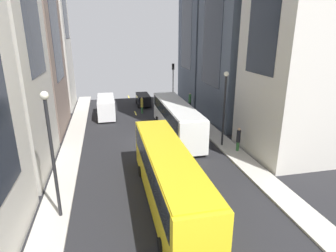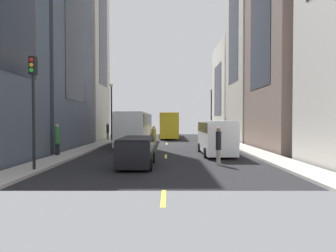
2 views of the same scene
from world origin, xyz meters
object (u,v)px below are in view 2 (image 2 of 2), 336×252
pedestrian_walking_far (109,130)px  pedestrian_crossing_near (220,144)px  delivery_van_white (217,135)px  car_black_0 (138,149)px  city_bus_white (137,126)px  pedestrian_waiting_curb (59,139)px  pedestrian_crossing_mid (155,140)px  traffic_light_near_corner (34,91)px  streetcar_yellow (170,123)px

pedestrian_walking_far → pedestrian_crossing_near: bearing=-157.2°
delivery_van_white → car_black_0: (-5.40, -5.14, -0.55)m
delivery_van_white → pedestrian_crossing_near: (-0.67, -4.73, -0.31)m
city_bus_white → pedestrian_waiting_curb: 10.78m
delivery_van_white → city_bus_white: bearing=129.7°
pedestrian_waiting_curb → pedestrian_crossing_mid: size_ratio=1.00×
traffic_light_near_corner → streetcar_yellow: bearing=75.9°
car_black_0 → pedestrian_crossing_near: (4.73, 0.41, 0.24)m
pedestrian_walking_far → traffic_light_near_corner: traffic_light_near_corner is taller
city_bus_white → streetcar_yellow: (3.56, 12.09, 0.11)m
car_black_0 → pedestrian_crossing_near: pedestrian_crossing_near is taller
city_bus_white → traffic_light_near_corner: size_ratio=2.21×
streetcar_yellow → traffic_light_near_corner: traffic_light_near_corner is taller
streetcar_yellow → pedestrian_waiting_curb: bearing=-110.0°
city_bus_white → traffic_light_near_corner: traffic_light_near_corner is taller
delivery_van_white → pedestrian_crossing_mid: size_ratio=2.69×
city_bus_white → pedestrian_waiting_curb: (-4.42, -9.80, -0.70)m
pedestrian_crossing_near → pedestrian_walking_far: (-10.59, 18.73, 0.09)m
pedestrian_crossing_mid → streetcar_yellow: bearing=-163.3°
streetcar_yellow → pedestrian_crossing_mid: bearing=-93.2°
car_black_0 → pedestrian_waiting_curb: (-6.02, 3.76, 0.34)m
city_bus_white → delivery_van_white: bearing=-50.3°
streetcar_yellow → pedestrian_crossing_mid: 21.41m
delivery_van_white → pedestrian_crossing_mid: bearing=-169.8°
delivery_van_white → car_black_0: bearing=-136.4°
pedestrian_waiting_curb → pedestrian_walking_far: pedestrian_waiting_curb is taller
car_black_0 → pedestrian_waiting_curb: pedestrian_waiting_curb is taller
pedestrian_crossing_mid → city_bus_white: bearing=-145.8°
pedestrian_waiting_curb → pedestrian_crossing_mid: 6.80m
streetcar_yellow → delivery_van_white: streetcar_yellow is taller
pedestrian_walking_far → city_bus_white: bearing=-149.3°
streetcar_yellow → traffic_light_near_corner: bearing=-104.1°
pedestrian_waiting_curb → pedestrian_walking_far: size_ratio=1.02×
streetcar_yellow → delivery_van_white: size_ratio=2.16×
pedestrian_crossing_mid → traffic_light_near_corner: traffic_light_near_corner is taller
streetcar_yellow → pedestrian_waiting_curb: size_ratio=5.82×
delivery_van_white → pedestrian_waiting_curb: 11.51m
pedestrian_waiting_curb → pedestrian_crossing_mid: bearing=121.4°
car_black_0 → pedestrian_crossing_near: 4.75m
car_black_0 → pedestrian_crossing_near: size_ratio=1.93×
pedestrian_walking_far → traffic_light_near_corner: (0.92, -20.97, 2.79)m
pedestrian_walking_far → traffic_light_near_corner: 21.17m
streetcar_yellow → pedestrian_walking_far: (-7.82, -6.51, -0.83)m
traffic_light_near_corner → pedestrian_crossing_near: bearing=13.0°
streetcar_yellow → pedestrian_crossing_mid: (-1.21, -21.35, -0.96)m
traffic_light_near_corner → car_black_0: bearing=20.3°
pedestrian_waiting_curb → traffic_light_near_corner: bearing=37.7°
pedestrian_walking_far → pedestrian_crossing_mid: bearing=-162.7°
streetcar_yellow → city_bus_white: bearing=-106.4°
city_bus_white → pedestrian_crossing_near: size_ratio=5.61×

